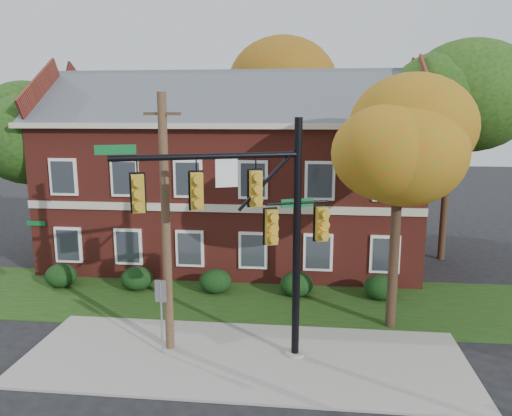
# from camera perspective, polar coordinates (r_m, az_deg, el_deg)

# --- Properties ---
(ground) EXTENTS (120.00, 120.00, 0.00)m
(ground) POSITION_cam_1_polar(r_m,az_deg,el_deg) (15.70, -1.91, -18.59)
(ground) COLOR black
(ground) RESTS_ON ground
(sidewalk) EXTENTS (14.00, 5.00, 0.08)m
(sidewalk) POSITION_cam_1_polar(r_m,az_deg,el_deg) (16.55, -1.40, -16.77)
(sidewalk) COLOR gray
(sidewalk) RESTS_ON ground
(grass_strip) EXTENTS (30.00, 6.00, 0.04)m
(grass_strip) POSITION_cam_1_polar(r_m,az_deg,el_deg) (21.08, 0.42, -10.50)
(grass_strip) COLOR #193811
(grass_strip) RESTS_ON ground
(apartment_building) EXTENTS (18.80, 8.80, 9.74)m
(apartment_building) POSITION_cam_1_polar(r_m,az_deg,el_deg) (25.91, -2.64, 4.90)
(apartment_building) COLOR maroon
(apartment_building) RESTS_ON ground
(hedge_far_left) EXTENTS (1.40, 1.26, 1.05)m
(hedge_far_left) POSITION_cam_1_polar(r_m,az_deg,el_deg) (24.10, -21.39, -7.21)
(hedge_far_left) COLOR black
(hedge_far_left) RESTS_ON ground
(hedge_left) EXTENTS (1.40, 1.26, 1.05)m
(hedge_left) POSITION_cam_1_polar(r_m,az_deg,el_deg) (22.72, -13.46, -7.83)
(hedge_left) COLOR black
(hedge_left) RESTS_ON ground
(hedge_center) EXTENTS (1.40, 1.26, 1.05)m
(hedge_center) POSITION_cam_1_polar(r_m,az_deg,el_deg) (21.82, -4.67, -8.35)
(hedge_center) COLOR black
(hedge_center) RESTS_ON ground
(hedge_right) EXTENTS (1.40, 1.26, 1.05)m
(hedge_right) POSITION_cam_1_polar(r_m,az_deg,el_deg) (21.46, 4.65, -8.69)
(hedge_right) COLOR black
(hedge_right) RESTS_ON ground
(hedge_far_right) EXTENTS (1.40, 1.26, 1.05)m
(hedge_far_right) POSITION_cam_1_polar(r_m,az_deg,el_deg) (21.67, 14.05, -8.80)
(hedge_far_right) COLOR black
(hedge_far_right) RESTS_ON ground
(tree_near_right) EXTENTS (4.50, 4.25, 8.58)m
(tree_near_right) POSITION_cam_1_polar(r_m,az_deg,el_deg) (17.70, 16.93, 7.04)
(tree_near_right) COLOR black
(tree_near_right) RESTS_ON ground
(tree_left_rear) EXTENTS (5.40, 5.10, 8.88)m
(tree_left_rear) POSITION_cam_1_polar(r_m,az_deg,el_deg) (27.95, -23.38, 7.95)
(tree_left_rear) COLOR black
(tree_left_rear) RESTS_ON ground
(tree_right_rear) EXTENTS (6.30, 5.95, 10.62)m
(tree_right_rear) POSITION_cam_1_polar(r_m,az_deg,el_deg) (27.32, 22.24, 11.01)
(tree_right_rear) COLOR black
(tree_right_rear) RESTS_ON ground
(tree_far_rear) EXTENTS (6.84, 6.46, 11.52)m
(tree_far_rear) POSITION_cam_1_polar(r_m,az_deg,el_deg) (33.42, 1.74, 12.91)
(tree_far_rear) COLOR black
(tree_far_rear) RESTS_ON ground
(traffic_signal) EXTENTS (6.38, 2.67, 7.58)m
(traffic_signal) POSITION_cam_1_polar(r_m,az_deg,el_deg) (14.73, -0.26, -0.93)
(traffic_signal) COLOR gray
(traffic_signal) RESTS_ON ground
(utility_pole) EXTENTS (1.27, 0.46, 8.32)m
(utility_pole) POSITION_cam_1_polar(r_m,az_deg,el_deg) (15.93, -10.24, -1.97)
(utility_pole) COLOR #4A3322
(utility_pole) RESTS_ON ground
(sign_post) EXTENTS (0.37, 0.07, 2.53)m
(sign_post) POSITION_cam_1_polar(r_m,az_deg,el_deg) (16.36, -10.79, -10.83)
(sign_post) COLOR slate
(sign_post) RESTS_ON ground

